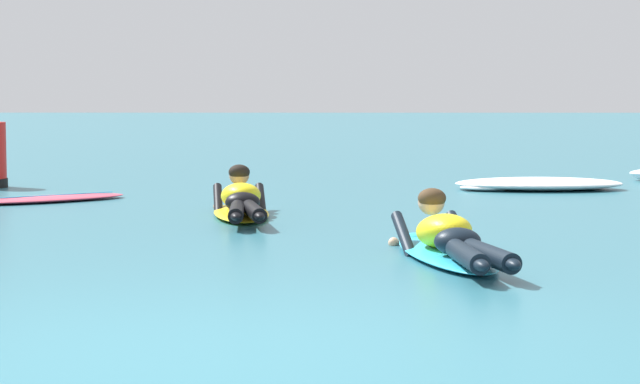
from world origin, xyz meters
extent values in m
plane|color=#2D6B7A|center=(0.00, 10.00, 0.00)|extent=(120.00, 120.00, 0.00)
ellipsoid|color=#2DB2D1|center=(1.44, 3.31, 0.04)|extent=(0.86, 2.17, 0.07)
ellipsoid|color=#2DB2D1|center=(1.29, 4.30, 0.05)|extent=(0.22, 0.23, 0.06)
ellipsoid|color=yellow|center=(1.44, 3.36, 0.20)|extent=(0.50, 0.74, 0.35)
ellipsoid|color=black|center=(1.50, 2.96, 0.17)|extent=(0.38, 0.33, 0.20)
cylinder|color=black|center=(1.51, 2.41, 0.14)|extent=(0.22, 0.82, 0.14)
ellipsoid|color=black|center=(1.55, 2.00, 0.14)|extent=(0.13, 0.23, 0.08)
cylinder|color=black|center=(1.66, 2.43, 0.14)|extent=(0.31, 0.82, 0.14)
ellipsoid|color=black|center=(1.75, 2.04, 0.14)|extent=(0.13, 0.23, 0.08)
cylinder|color=black|center=(1.16, 3.69, 0.12)|extent=(0.18, 0.61, 0.35)
sphere|color=tan|center=(1.10, 4.08, 0.02)|extent=(0.09, 0.09, 0.09)
cylinder|color=black|center=(1.60, 3.74, 0.12)|extent=(0.18, 0.61, 0.35)
sphere|color=tan|center=(1.54, 4.11, 0.02)|extent=(0.09, 0.09, 0.09)
sphere|color=tan|center=(1.37, 3.75, 0.38)|extent=(0.21, 0.21, 0.21)
ellipsoid|color=#47331E|center=(1.38, 3.73, 0.41)|extent=(0.25, 0.23, 0.16)
ellipsoid|color=yellow|center=(-0.31, 6.38, 0.04)|extent=(0.77, 1.95, 0.07)
ellipsoid|color=yellow|center=(-0.42, 7.27, 0.05)|extent=(0.22, 0.22, 0.06)
ellipsoid|color=yellow|center=(-0.32, 6.43, 0.20)|extent=(0.48, 0.72, 0.35)
ellipsoid|color=black|center=(-0.27, 6.04, 0.17)|extent=(0.37, 0.32, 0.20)
cylinder|color=black|center=(-0.28, 5.43, 0.14)|extent=(0.19, 0.91, 0.14)
ellipsoid|color=black|center=(-0.25, 4.98, 0.14)|extent=(0.13, 0.23, 0.08)
cylinder|color=black|center=(-0.12, 5.45, 0.14)|extent=(0.30, 0.92, 0.14)
ellipsoid|color=black|center=(-0.04, 5.00, 0.14)|extent=(0.13, 0.23, 0.08)
cylinder|color=black|center=(-0.58, 6.77, 0.12)|extent=(0.16, 0.58, 0.33)
sphere|color=tan|center=(-0.62, 7.15, 0.02)|extent=(0.09, 0.09, 0.09)
cylinder|color=black|center=(-0.14, 6.81, 0.12)|extent=(0.16, 0.58, 0.33)
sphere|color=tan|center=(-0.18, 7.16, 0.02)|extent=(0.09, 0.09, 0.09)
sphere|color=tan|center=(-0.36, 6.82, 0.38)|extent=(0.21, 0.21, 0.21)
ellipsoid|color=black|center=(-0.36, 6.80, 0.41)|extent=(0.24, 0.22, 0.16)
ellipsoid|color=#E54C66|center=(-2.60, 7.97, 0.04)|extent=(1.80, 1.57, 0.07)
cube|color=#1E9EDB|center=(-2.60, 7.97, 0.07)|extent=(1.25, 0.98, 0.01)
ellipsoid|color=white|center=(3.22, 9.70, 0.08)|extent=(2.14, 1.10, 0.16)
ellipsoid|color=white|center=(3.75, 9.87, 0.05)|extent=(0.91, 0.79, 0.11)
ellipsoid|color=white|center=(2.59, 9.58, 0.04)|extent=(0.84, 0.65, 0.09)
camera|label=1|loc=(0.62, -5.56, 1.23)|focal=67.57mm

